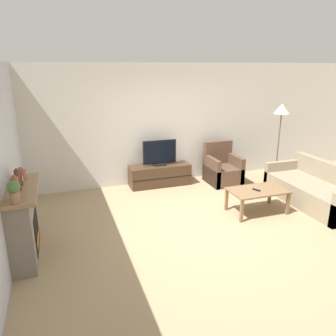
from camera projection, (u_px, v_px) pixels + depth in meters
ground_plane at (204, 224)px, 5.70m from camera, size 24.00×24.00×0.00m
wall_back at (161, 125)px, 7.45m from camera, size 12.00×0.06×2.70m
wall_left at (0, 166)px, 4.36m from camera, size 0.06×12.00×2.70m
fireplace at (23, 222)px, 4.59m from camera, size 0.43×1.28×1.05m
mantel_vase_left at (16, 187)px, 4.05m from camera, size 0.09×0.09×0.30m
mantel_vase_centre_left at (18, 180)px, 4.31m from camera, size 0.07×0.07×0.31m
mantel_vase_right at (21, 174)px, 4.76m from camera, size 0.13×0.13×0.19m
mantel_clock at (20, 180)px, 4.53m from camera, size 0.08×0.11×0.15m
potted_plant at (14, 190)px, 3.90m from camera, size 0.15×0.15×0.28m
tv_stand at (160, 175)px, 7.48m from camera, size 1.38×0.45×0.48m
tv at (160, 154)px, 7.32m from camera, size 0.77×0.18×0.58m
armchair at (222, 170)px, 7.64m from camera, size 0.70×0.76×0.94m
coffee_table at (257, 192)px, 6.04m from camera, size 1.05×0.62×0.45m
remote at (256, 190)px, 5.99m from camera, size 0.10×0.15×0.02m
couch at (315, 191)px, 6.47m from camera, size 0.94×1.99×0.79m
floor_lamp at (281, 114)px, 7.37m from camera, size 0.35×0.35×1.82m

